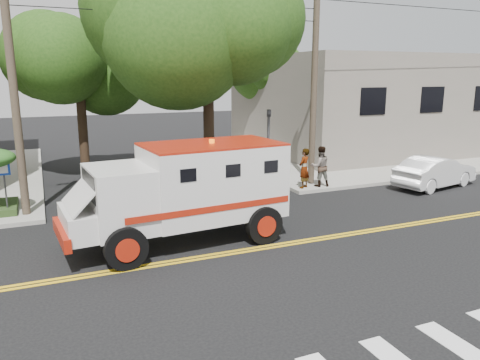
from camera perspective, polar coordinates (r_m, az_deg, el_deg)
name	(u,v)px	position (r m, az deg, el deg)	size (l,w,h in m)	color
ground	(236,252)	(13.62, -0.44, -8.78)	(100.00, 100.00, 0.00)	black
sidewalk_ne	(346,151)	(31.58, 12.80, 3.46)	(17.00, 17.00, 0.15)	gray
building_right	(363,103)	(32.55, 14.72, 9.09)	(14.00, 12.00, 6.00)	slate
utility_pole_left	(14,90)	(17.71, -25.88, 9.88)	(0.28, 0.28, 9.00)	#382D23
utility_pole_right	(314,86)	(21.11, 9.01, 11.24)	(0.28, 0.28, 9.00)	#382D23
tree_main	(220,17)	(19.28, -2.42, 19.29)	(6.08, 5.70, 9.85)	black
tree_left	(85,58)	(23.59, -18.35, 13.90)	(4.48, 4.20, 7.70)	black
tree_right	(269,57)	(30.72, 3.50, 14.77)	(4.80, 4.50, 8.20)	black
traffic_signal	(268,143)	(19.55, 3.48, 4.57)	(0.15, 0.18, 3.60)	#3F3F42
accessibility_sign	(4,181)	(18.27, -26.78, -0.11)	(0.45, 0.10, 2.02)	#3F3F42
armored_truck	(186,188)	(14.02, -6.55, -0.95)	(6.74, 3.10, 2.99)	silver
parked_sedan	(435,172)	(22.83, 22.68, 0.93)	(1.50, 4.31, 1.42)	silver
pedestrian_a	(304,168)	(20.48, 7.82, 1.43)	(0.64, 0.42, 1.74)	gray
pedestrian_b	(320,166)	(20.90, 9.75, 1.65)	(0.87, 0.68, 1.79)	gray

